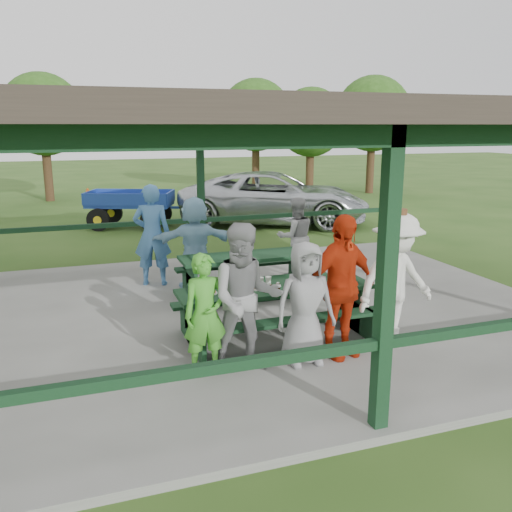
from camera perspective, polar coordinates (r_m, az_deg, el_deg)
name	(u,v)px	position (r m, az deg, el deg)	size (l,w,h in m)	color
ground	(256,315)	(9.12, 0.02, -6.24)	(90.00, 90.00, 0.00)	#294A17
concrete_slab	(256,312)	(9.10, 0.02, -5.94)	(10.00, 8.00, 0.10)	slate
pavilion_structure	(256,120)	(8.58, 0.02, 14.08)	(10.60, 8.60, 3.24)	black
picnic_table_near	(275,305)	(7.82, 2.04, -5.15)	(2.81, 1.39, 0.75)	black
picnic_table_far	(250,270)	(9.72, -0.63, -1.45)	(2.49, 1.39, 0.75)	black
table_setting	(284,283)	(7.81, 3.01, -2.87)	(2.35, 0.45, 0.10)	white
contestant_green	(205,314)	(6.65, -5.34, -6.12)	(0.55, 0.36, 1.51)	green
contestant_grey_left	(246,299)	(6.63, -1.07, -4.50)	(0.91, 0.71, 1.87)	gray
contestant_grey_mid	(305,303)	(6.91, 5.18, -4.98)	(0.78, 0.51, 1.60)	gray
contestant_red	(341,287)	(7.14, 8.90, -3.20)	(1.12, 0.46, 1.90)	red
contestant_white_fedora	(396,281)	(7.61, 14.49, -2.54)	(1.28, 0.83, 1.92)	white
spectator_lblue	(195,242)	(10.19, -6.44, 1.45)	(1.61, 0.51, 1.73)	#8EBEDB
spectator_blue	(152,235)	(10.45, -10.88, 2.18)	(0.71, 0.46, 1.94)	teal
spectator_grey	(296,237)	(10.98, 4.21, 2.02)	(0.78, 0.61, 1.60)	#97979A
pickup_truck	(275,198)	(17.45, 1.97, 6.12)	(2.76, 5.99, 1.67)	silver
farm_trailer	(131,208)	(17.29, -13.06, 4.94)	(3.45, 2.25, 1.21)	#1B3997
tree_left	(43,115)	(24.34, -21.54, 13.67)	(3.33, 3.33, 5.21)	#372716
tree_mid	(256,115)	(26.29, -0.03, 14.58)	(3.36, 3.36, 5.26)	#372716
tree_right	(311,123)	(24.94, 5.80, 13.79)	(3.05, 3.05, 4.77)	#372716
tree_far_right	(373,114)	(26.10, 12.20, 14.40)	(3.41, 3.41, 5.33)	#372716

